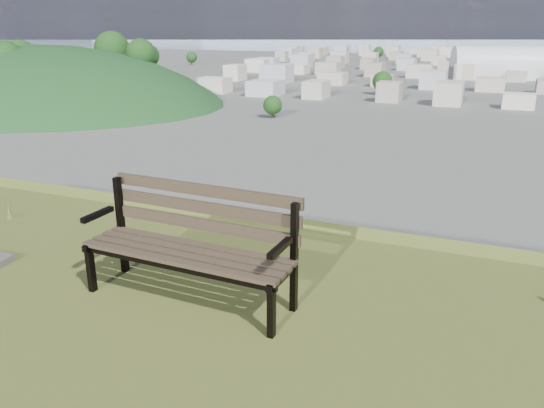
% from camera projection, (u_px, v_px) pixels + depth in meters
% --- Properties ---
extents(park_bench, '(1.96, 0.71, 1.01)m').
position_uv_depth(park_bench, '(193.00, 238.00, 4.72)').
color(park_bench, '#413525').
rests_on(park_bench, hilltop_mesa).
extents(arena, '(56.76, 34.91, 22.31)m').
position_uv_depth(arena, '(504.00, 68.00, 280.80)').
color(arena, silver).
rests_on(arena, ground).
extents(green_wooded_hill, '(161.17, 128.94, 80.59)m').
position_uv_depth(green_wooded_hill, '(41.00, 103.00, 195.03)').
color(green_wooded_hill, '#19421C').
rests_on(green_wooded_hill, ground).
extents(city_blocks, '(395.00, 361.00, 7.00)m').
position_uv_depth(city_blocks, '(492.00, 62.00, 355.59)').
color(city_blocks, silver).
rests_on(city_blocks, ground).
extents(city_trees, '(406.52, 387.20, 9.98)m').
position_uv_depth(city_trees, '(441.00, 67.00, 298.45)').
color(city_trees, '#35241A').
rests_on(city_trees, ground).
extents(bay_water, '(2400.00, 700.00, 0.12)m').
position_uv_depth(bay_water, '(496.00, 44.00, 799.98)').
color(bay_water, '#9CB7C6').
rests_on(bay_water, ground).
extents(far_hills, '(2050.00, 340.00, 60.00)m').
position_uv_depth(far_hills, '(471.00, 25.00, 1254.54)').
color(far_hills, '#919EB4').
rests_on(far_hills, ground).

